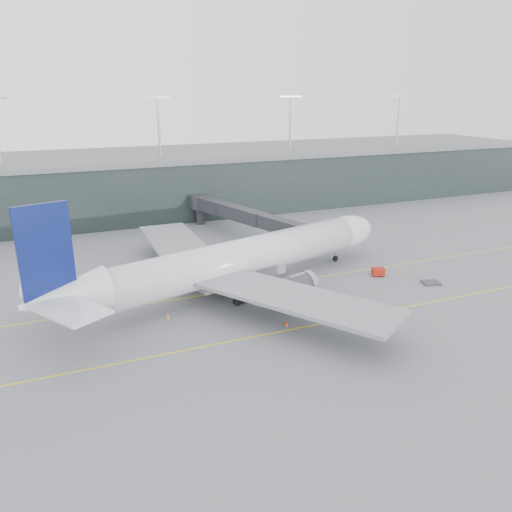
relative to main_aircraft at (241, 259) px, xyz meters
name	(u,v)px	position (x,y,z in m)	size (l,w,h in m)	color
ground	(199,286)	(-5.91, 3.87, -5.09)	(320.00, 320.00, 0.00)	slate
taxiline_a	(207,295)	(-5.91, -0.13, -5.08)	(160.00, 0.25, 0.02)	yellow
taxiline_b	(243,339)	(-5.91, -16.13, -5.08)	(160.00, 0.25, 0.02)	yellow
taxiline_lead_main	(195,249)	(-0.91, 23.87, -5.08)	(0.25, 60.00, 0.02)	yellow
terminal	(135,183)	(-5.91, 61.87, 2.53)	(240.00, 36.00, 29.00)	#1E2928
main_aircraft	(241,259)	(0.00, 0.00, 0.00)	(63.66, 58.52, 18.15)	silver
jet_bridge	(244,212)	(11.95, 29.14, 0.16)	(16.67, 44.96, 7.02)	#2A2B2F
gse_cart	(378,272)	(24.15, -3.55, -4.30)	(2.41, 1.92, 1.43)	#A5170B
baggage_dolly	(431,283)	(30.18, -9.99, -4.93)	(2.81, 2.25, 0.28)	#333438
uld_a	(151,267)	(-11.90, 13.57, -4.18)	(2.25, 1.98, 1.74)	#3A3A3F
uld_b	(168,262)	(-8.59, 14.90, -4.09)	(2.41, 2.10, 1.90)	#3A3A3F
uld_c	(186,263)	(-5.66, 13.21, -4.01)	(2.47, 2.08, 2.06)	#3A3A3F
cone_nose	(400,271)	(28.59, -3.74, -4.75)	(0.43, 0.43, 0.69)	orange
cone_wing_stbd	(287,323)	(0.92, -14.94, -4.71)	(0.48, 0.48, 0.77)	#C9400B
cone_wing_port	(232,257)	(3.80, 14.94, -4.74)	(0.44, 0.44, 0.71)	#F2600D
cone_tail	(168,316)	(-13.53, -6.25, -4.72)	(0.47, 0.47, 0.74)	orange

